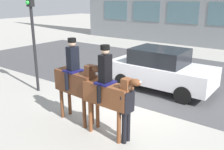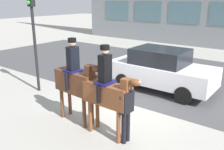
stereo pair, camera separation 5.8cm
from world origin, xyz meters
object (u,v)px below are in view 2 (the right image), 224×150
Objects in this scene: mounted_horse_lead at (76,80)px; street_car_near_lane at (161,69)px; mounted_horse_companion at (108,92)px; traffic_light at (33,23)px; pedestrian_bystander at (125,108)px.

mounted_horse_lead is 0.61× the size of street_car_near_lane.
mounted_horse_lead is 1.27m from mounted_horse_companion.
mounted_horse_companion is 0.62× the size of traffic_light.
pedestrian_bystander is at bearing 1.11° from mounted_horse_lead.
pedestrian_bystander is (0.57, -0.01, -0.32)m from mounted_horse_companion.
street_car_near_lane is at bearing -72.63° from pedestrian_bystander.
mounted_horse_companion reaches higher than street_car_near_lane.
mounted_horse_companion is 4.19m from street_car_near_lane.
mounted_horse_companion is 1.53× the size of pedestrian_bystander.
pedestrian_bystander is 5.38m from traffic_light.
mounted_horse_lead reaches higher than mounted_horse_companion.
street_car_near_lane is (-1.07, 4.16, -0.10)m from pedestrian_bystander.
traffic_light is (-4.41, 1.01, 1.44)m from mounted_horse_companion.
mounted_horse_lead is 1.56× the size of pedestrian_bystander.
traffic_light reaches higher than mounted_horse_companion.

